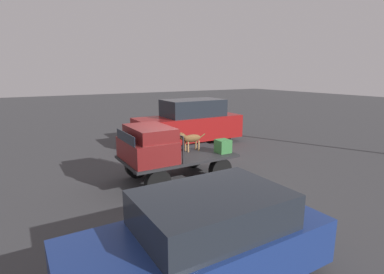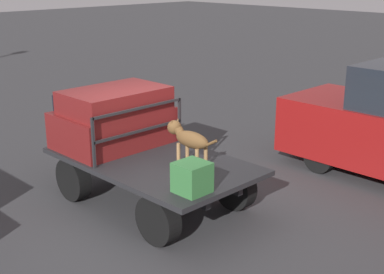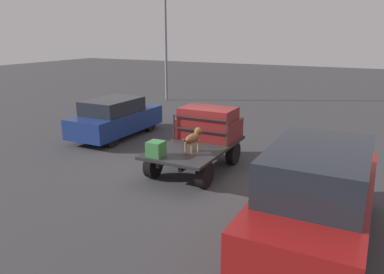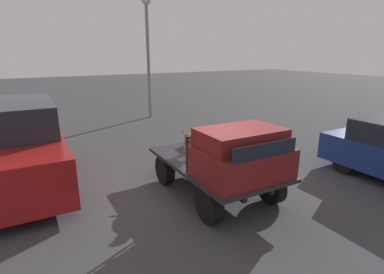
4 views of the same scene
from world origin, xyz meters
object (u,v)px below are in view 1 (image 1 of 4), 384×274
(flatbed_truck, at_px, (178,162))
(parked_pickup_far, at_px, (190,123))
(dog, at_px, (189,138))
(parked_sedan, at_px, (203,242))
(cargo_crate, at_px, (223,146))

(flatbed_truck, height_order, parked_pickup_far, parked_pickup_far)
(dog, bearing_deg, flatbed_truck, 5.23)
(parked_pickup_far, bearing_deg, dog, 65.88)
(parked_pickup_far, bearing_deg, parked_sedan, 67.16)
(flatbed_truck, relative_size, parked_pickup_far, 0.68)
(flatbed_truck, bearing_deg, cargo_crate, 160.81)
(dog, xyz_separation_m, cargo_crate, (-0.84, 0.73, -0.21))
(parked_sedan, bearing_deg, parked_pickup_far, -126.74)
(dog, relative_size, parked_sedan, 0.26)
(parked_pickup_far, bearing_deg, cargo_crate, 79.35)
(flatbed_truck, relative_size, cargo_crate, 8.08)
(dog, distance_m, parked_sedan, 5.49)
(cargo_crate, bearing_deg, parked_sedan, 50.14)
(cargo_crate, bearing_deg, flatbed_truck, -19.19)
(flatbed_truck, distance_m, cargo_crate, 1.56)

